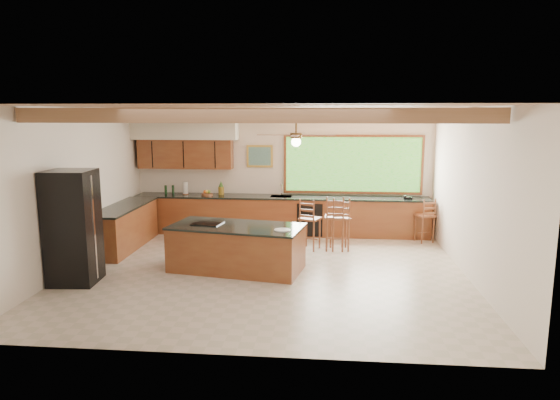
{
  "coord_description": "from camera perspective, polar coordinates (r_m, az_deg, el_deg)",
  "views": [
    {
      "loc": [
        1.07,
        -8.8,
        2.91
      ],
      "look_at": [
        0.17,
        0.8,
        1.2
      ],
      "focal_mm": 32.0,
      "sensor_mm": 36.0,
      "label": 1
    }
  ],
  "objects": [
    {
      "name": "bar_stool_b",
      "position": [
        10.57,
        6.32,
        -2.08
      ],
      "size": [
        0.44,
        0.44,
        1.19
      ],
      "rotation": [
        0.0,
        0.0,
        -0.03
      ],
      "color": "brown",
      "rests_on": "ground"
    },
    {
      "name": "ground",
      "position": [
        9.33,
        -1.52,
        -8.15
      ],
      "size": [
        7.2,
        7.2,
        0.0
      ],
      "primitive_type": "plane",
      "color": "beige",
      "rests_on": "ground"
    },
    {
      "name": "counter_run",
      "position": [
        11.73,
        -4.04,
        -2.03
      ],
      "size": [
        7.12,
        3.1,
        1.26
      ],
      "color": "brown",
      "rests_on": "ground"
    },
    {
      "name": "bar_stool_d",
      "position": [
        11.64,
        16.29,
        -1.8
      ],
      "size": [
        0.47,
        0.47,
        1.02
      ],
      "rotation": [
        0.0,
        0.0,
        0.37
      ],
      "color": "brown",
      "rests_on": "ground"
    },
    {
      "name": "bar_stool_c",
      "position": [
        10.57,
        6.86,
        -2.18
      ],
      "size": [
        0.47,
        0.47,
        1.16
      ],
      "rotation": [
        0.0,
        0.0,
        0.14
      ],
      "color": "brown",
      "rests_on": "ground"
    },
    {
      "name": "island",
      "position": [
        9.34,
        -4.96,
        -5.44
      ],
      "size": [
        2.58,
        1.54,
        0.86
      ],
      "rotation": [
        0.0,
        0.0,
        -0.17
      ],
      "color": "brown",
      "rests_on": "ground"
    },
    {
      "name": "refrigerator",
      "position": [
        9.2,
        -22.61,
        -2.89
      ],
      "size": [
        0.81,
        0.79,
        1.95
      ],
      "rotation": [
        0.0,
        0.0,
        0.07
      ],
      "color": "black",
      "rests_on": "ground"
    },
    {
      "name": "room_shell",
      "position": [
        9.55,
        -2.12,
        5.85
      ],
      "size": [
        7.27,
        6.54,
        3.02
      ],
      "color": "beige",
      "rests_on": "ground"
    },
    {
      "name": "bar_stool_a",
      "position": [
        10.58,
        3.45,
        -2.27
      ],
      "size": [
        0.52,
        0.52,
        1.11
      ],
      "rotation": [
        0.0,
        0.0,
        -0.39
      ],
      "color": "brown",
      "rests_on": "ground"
    }
  ]
}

